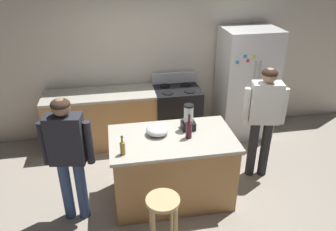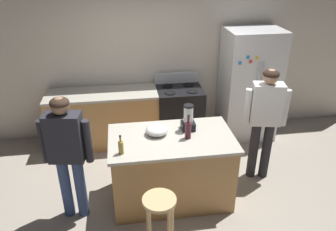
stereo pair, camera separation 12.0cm
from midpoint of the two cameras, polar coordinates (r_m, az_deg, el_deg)
name	(u,v)px [view 1 (the left image)]	position (r m, az deg, el deg)	size (l,w,h in m)	color
ground_plane	(172,196)	(4.61, -0.08, -13.81)	(14.00, 14.00, 0.00)	#9E9384
back_wall	(151,58)	(5.67, -3.64, 9.90)	(8.00, 0.10, 2.70)	beige
kitchen_island	(172,168)	(4.32, -0.09, -9.09)	(1.55, 0.91, 0.93)	#B7844C
back_counter_run	(108,119)	(5.60, -11.03, -0.57)	(2.00, 0.64, 0.93)	#B7844C
refrigerator	(246,84)	(5.78, 12.76, 5.33)	(0.90, 0.73, 1.88)	silver
stove_range	(177,113)	(5.65, 0.92, 0.38)	(0.76, 0.65, 1.11)	black
person_by_island_left	(68,150)	(3.92, -17.86, -5.77)	(0.60, 0.28, 1.62)	#384C7A
person_by_sink_right	(264,114)	(4.64, 15.59, 0.30)	(0.60, 0.30, 1.65)	#26262B
bar_stool	(163,211)	(3.61, -1.88, -16.21)	(0.36, 0.36, 0.70)	tan
blender_appliance	(188,119)	(4.18, 2.74, -0.59)	(0.17, 0.17, 0.34)	black
bottle_vinegar	(123,148)	(3.74, -8.80, -5.57)	(0.06, 0.06, 0.24)	olive
bottle_wine	(189,129)	(4.00, 2.77, -2.43)	(0.08, 0.08, 0.32)	#471923
mixing_bowl	(157,130)	(4.09, -2.71, -2.53)	(0.28, 0.28, 0.13)	white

